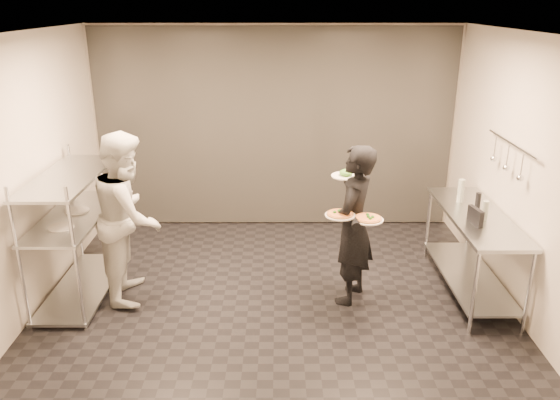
{
  "coord_description": "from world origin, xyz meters",
  "views": [
    {
      "loc": [
        0.05,
        -5.43,
        3.08
      ],
      "look_at": [
        0.06,
        -0.04,
        1.1
      ],
      "focal_mm": 35.0,
      "sensor_mm": 36.0,
      "label": 1
    }
  ],
  "objects_px": {
    "pizza_plate_near": "(340,214)",
    "pos_monitor": "(475,216)",
    "bottle_green": "(461,191)",
    "bottle_clear": "(485,211)",
    "bottle_dark": "(478,201)",
    "waiter": "(353,225)",
    "salad_plate": "(346,174)",
    "pass_rack": "(75,228)",
    "chef": "(129,216)",
    "prep_counter": "(474,239)",
    "pizza_plate_far": "(368,219)"
  },
  "relations": [
    {
      "from": "pizza_plate_near",
      "to": "pos_monitor",
      "type": "bearing_deg",
      "value": 3.11
    },
    {
      "from": "pizza_plate_near",
      "to": "bottle_green",
      "type": "relative_size",
      "value": 1.16
    },
    {
      "from": "bottle_clear",
      "to": "bottle_dark",
      "type": "height_order",
      "value": "bottle_clear"
    },
    {
      "from": "waiter",
      "to": "salad_plate",
      "type": "xyz_separation_m",
      "value": [
        -0.06,
        0.27,
        0.47
      ]
    },
    {
      "from": "pass_rack",
      "to": "pos_monitor",
      "type": "height_order",
      "value": "pass_rack"
    },
    {
      "from": "waiter",
      "to": "bottle_clear",
      "type": "xyz_separation_m",
      "value": [
        1.36,
        -0.01,
        0.17
      ]
    },
    {
      "from": "chef",
      "to": "bottle_green",
      "type": "bearing_deg",
      "value": -89.82
    },
    {
      "from": "chef",
      "to": "pos_monitor",
      "type": "distance_m",
      "value": 3.62
    },
    {
      "from": "pizza_plate_near",
      "to": "salad_plate",
      "type": "height_order",
      "value": "salad_plate"
    },
    {
      "from": "pos_monitor",
      "to": "bottle_dark",
      "type": "xyz_separation_m",
      "value": [
        0.16,
        0.41,
        0.01
      ]
    },
    {
      "from": "pass_rack",
      "to": "bottle_green",
      "type": "height_order",
      "value": "pass_rack"
    },
    {
      "from": "bottle_clear",
      "to": "pos_monitor",
      "type": "bearing_deg",
      "value": -145.68
    },
    {
      "from": "prep_counter",
      "to": "waiter",
      "type": "distance_m",
      "value": 1.38
    },
    {
      "from": "pass_rack",
      "to": "waiter",
      "type": "height_order",
      "value": "waiter"
    },
    {
      "from": "pizza_plate_near",
      "to": "bottle_green",
      "type": "height_order",
      "value": "bottle_green"
    },
    {
      "from": "salad_plate",
      "to": "pos_monitor",
      "type": "distance_m",
      "value": 1.39
    },
    {
      "from": "chef",
      "to": "prep_counter",
      "type": "bearing_deg",
      "value": -95.82
    },
    {
      "from": "chef",
      "to": "pizza_plate_near",
      "type": "relative_size",
      "value": 5.96
    },
    {
      "from": "pizza_plate_near",
      "to": "salad_plate",
      "type": "relative_size",
      "value": 0.98
    },
    {
      "from": "chef",
      "to": "pizza_plate_far",
      "type": "relative_size",
      "value": 5.86
    },
    {
      "from": "prep_counter",
      "to": "pos_monitor",
      "type": "distance_m",
      "value": 0.48
    },
    {
      "from": "pos_monitor",
      "to": "bottle_green",
      "type": "bearing_deg",
      "value": 74.21
    },
    {
      "from": "chef",
      "to": "bottle_clear",
      "type": "xyz_separation_m",
      "value": [
        3.74,
        -0.15,
        0.11
      ]
    },
    {
      "from": "prep_counter",
      "to": "salad_plate",
      "type": "height_order",
      "value": "salad_plate"
    },
    {
      "from": "pizza_plate_far",
      "to": "bottle_dark",
      "type": "bearing_deg",
      "value": 22.11
    },
    {
      "from": "waiter",
      "to": "pos_monitor",
      "type": "bearing_deg",
      "value": 110.12
    },
    {
      "from": "waiter",
      "to": "bottle_green",
      "type": "bearing_deg",
      "value": 138.21
    },
    {
      "from": "chef",
      "to": "pos_monitor",
      "type": "relative_size",
      "value": 7.69
    },
    {
      "from": "salad_plate",
      "to": "bottle_clear",
      "type": "distance_m",
      "value": 1.48
    },
    {
      "from": "waiter",
      "to": "bottle_clear",
      "type": "height_order",
      "value": "waiter"
    },
    {
      "from": "salad_plate",
      "to": "pizza_plate_near",
      "type": "bearing_deg",
      "value": -102.49
    },
    {
      "from": "pass_rack",
      "to": "bottle_green",
      "type": "bearing_deg",
      "value": 5.19
    },
    {
      "from": "bottle_green",
      "to": "bottle_dark",
      "type": "distance_m",
      "value": 0.28
    },
    {
      "from": "pizza_plate_far",
      "to": "bottle_clear",
      "type": "relative_size",
      "value": 1.43
    },
    {
      "from": "pizza_plate_far",
      "to": "pos_monitor",
      "type": "height_order",
      "value": "pos_monitor"
    },
    {
      "from": "waiter",
      "to": "bottle_clear",
      "type": "relative_size",
      "value": 7.9
    },
    {
      "from": "pizza_plate_near",
      "to": "pizza_plate_far",
      "type": "distance_m",
      "value": 0.28
    },
    {
      "from": "pizza_plate_far",
      "to": "prep_counter",
      "type": "bearing_deg",
      "value": 17.34
    },
    {
      "from": "pass_rack",
      "to": "prep_counter",
      "type": "height_order",
      "value": "pass_rack"
    },
    {
      "from": "salad_plate",
      "to": "bottle_green",
      "type": "height_order",
      "value": "salad_plate"
    },
    {
      "from": "pass_rack",
      "to": "waiter",
      "type": "distance_m",
      "value": 2.99
    },
    {
      "from": "chef",
      "to": "pos_monitor",
      "type": "xyz_separation_m",
      "value": [
        3.61,
        -0.23,
        0.09
      ]
    },
    {
      "from": "pizza_plate_near",
      "to": "bottle_dark",
      "type": "relative_size",
      "value": 1.57
    },
    {
      "from": "pizza_plate_near",
      "to": "bottle_clear",
      "type": "relative_size",
      "value": 1.41
    },
    {
      "from": "waiter",
      "to": "pass_rack",
      "type": "bearing_deg",
      "value": -68.47
    },
    {
      "from": "waiter",
      "to": "pizza_plate_near",
      "type": "xyz_separation_m",
      "value": [
        -0.16,
        -0.18,
        0.2
      ]
    },
    {
      "from": "chef",
      "to": "bottle_green",
      "type": "relative_size",
      "value": 6.89
    },
    {
      "from": "bottle_green",
      "to": "salad_plate",
      "type": "bearing_deg",
      "value": -168.07
    },
    {
      "from": "bottle_clear",
      "to": "pizza_plate_far",
      "type": "bearing_deg",
      "value": -170.81
    },
    {
      "from": "prep_counter",
      "to": "pizza_plate_far",
      "type": "bearing_deg",
      "value": -162.66
    }
  ]
}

